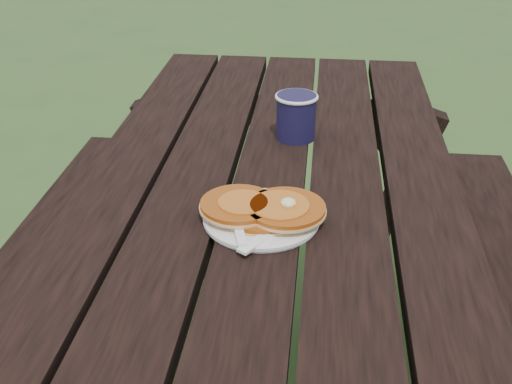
# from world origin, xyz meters

# --- Properties ---
(picnic_table) EXTENTS (1.36, 1.80, 0.75)m
(picnic_table) POSITION_xyz_m (0.00, 0.00, 0.37)
(picnic_table) COLOR black
(picnic_table) RESTS_ON ground
(plate) EXTENTS (0.26, 0.26, 0.01)m
(plate) POSITION_xyz_m (0.00, -0.07, 0.76)
(plate) COLOR white
(plate) RESTS_ON picnic_table
(pancake_stack) EXTENTS (0.22, 0.14, 0.04)m
(pancake_stack) POSITION_xyz_m (0.00, -0.07, 0.77)
(pancake_stack) COLOR #AE5013
(pancake_stack) RESTS_ON plate
(knife) EXTENTS (0.11, 0.16, 0.00)m
(knife) POSITION_xyz_m (0.03, -0.11, 0.76)
(knife) COLOR white
(knife) RESTS_ON plate
(fork) EXTENTS (0.07, 0.16, 0.01)m
(fork) POSITION_xyz_m (-0.03, -0.12, 0.77)
(fork) COLOR white
(fork) RESTS_ON plate
(coffee_cup) EXTENTS (0.10, 0.10, 0.10)m
(coffee_cup) POSITION_xyz_m (0.04, 0.30, 0.81)
(coffee_cup) COLOR black
(coffee_cup) RESTS_ON picnic_table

